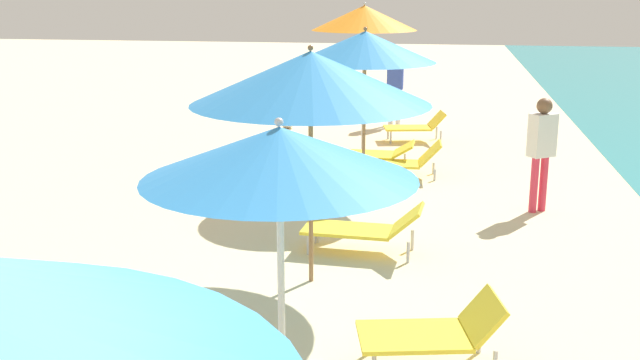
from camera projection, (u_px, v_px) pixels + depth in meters
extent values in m
cylinder|color=silver|center=(281.00, 312.00, 5.28)|extent=(0.05, 0.05, 1.91)
cone|color=#338CD8|center=(279.00, 153.00, 5.00)|extent=(1.85, 1.85, 0.36)
sphere|color=silver|center=(279.00, 122.00, 4.95)|extent=(0.06, 0.06, 0.06)
cube|color=yellow|center=(413.00, 336.00, 6.38)|extent=(1.03, 0.78, 0.04)
cube|color=yellow|center=(483.00, 316.00, 6.37)|extent=(0.40, 0.65, 0.33)
cylinder|color=#B2B2B7|center=(367.00, 341.00, 6.65)|extent=(0.04, 0.04, 0.28)
cylinder|color=#B2B2B7|center=(479.00, 338.00, 6.70)|extent=(0.04, 0.04, 0.28)
cylinder|color=olive|center=(311.00, 195.00, 8.11)|extent=(0.05, 0.05, 1.96)
cone|color=#338CD8|center=(311.00, 78.00, 7.80)|extent=(2.51, 2.51, 0.55)
sphere|color=olive|center=(310.00, 48.00, 7.72)|extent=(0.06, 0.06, 0.06)
cube|color=yellow|center=(348.00, 230.00, 9.21)|extent=(1.11, 0.62, 0.04)
cube|color=yellow|center=(407.00, 220.00, 9.01)|extent=(0.40, 0.58, 0.34)
cylinder|color=#B2B2B7|center=(308.00, 245.00, 9.12)|extent=(0.04, 0.04, 0.26)
cylinder|color=#B2B2B7|center=(317.00, 233.00, 9.55)|extent=(0.04, 0.04, 0.26)
cylinder|color=#B2B2B7|center=(408.00, 252.00, 8.86)|extent=(0.04, 0.04, 0.26)
cylinder|color=#B2B2B7|center=(412.00, 240.00, 9.29)|extent=(0.04, 0.04, 0.26)
cylinder|color=olive|center=(364.00, 130.00, 11.46)|extent=(0.05, 0.05, 2.05)
cone|color=#338CD8|center=(365.00, 47.00, 11.14)|extent=(2.10, 2.10, 0.45)
sphere|color=olive|center=(365.00, 29.00, 11.08)|extent=(0.06, 0.06, 0.06)
cube|color=yellow|center=(385.00, 164.00, 12.85)|extent=(1.19, 0.64, 0.04)
cube|color=yellow|center=(430.00, 153.00, 12.72)|extent=(0.40, 0.59, 0.39)
cylinder|color=#B2B2B7|center=(356.00, 173.00, 12.70)|extent=(0.04, 0.04, 0.19)
cylinder|color=#B2B2B7|center=(358.00, 166.00, 13.15)|extent=(0.04, 0.04, 0.19)
cylinder|color=#B2B2B7|center=(435.00, 175.00, 12.57)|extent=(0.04, 0.04, 0.19)
cylinder|color=#B2B2B7|center=(433.00, 168.00, 13.02)|extent=(0.04, 0.04, 0.19)
cylinder|color=silver|center=(363.00, 93.00, 14.40)|extent=(0.05, 0.05, 2.33)
cone|color=orange|center=(364.00, 18.00, 14.05)|extent=(1.97, 1.97, 0.45)
sphere|color=silver|center=(364.00, 4.00, 13.99)|extent=(0.06, 0.06, 0.06)
cube|color=yellow|center=(407.00, 128.00, 15.65)|extent=(1.03, 0.73, 0.04)
cube|color=yellow|center=(437.00, 120.00, 15.63)|extent=(0.41, 0.61, 0.33)
cylinder|color=#B2B2B7|center=(391.00, 137.00, 15.46)|extent=(0.04, 0.04, 0.26)
cylinder|color=#B2B2B7|center=(388.00, 133.00, 15.90)|extent=(0.04, 0.04, 0.26)
cylinder|color=#B2B2B7|center=(441.00, 137.00, 15.50)|extent=(0.04, 0.04, 0.26)
cylinder|color=#B2B2B7|center=(437.00, 133.00, 15.94)|extent=(0.04, 0.04, 0.26)
cube|color=yellow|center=(368.00, 154.00, 13.38)|extent=(0.93, 0.65, 0.04)
cube|color=yellow|center=(404.00, 149.00, 13.24)|extent=(0.37, 0.64, 0.24)
cylinder|color=#B2B2B7|center=(345.00, 165.00, 13.22)|extent=(0.04, 0.04, 0.23)
cylinder|color=#B2B2B7|center=(350.00, 158.00, 13.73)|extent=(0.04, 0.04, 0.23)
cylinder|color=#B2B2B7|center=(403.00, 167.00, 13.05)|extent=(0.04, 0.04, 0.23)
cylinder|color=#B2B2B7|center=(405.00, 160.00, 13.56)|extent=(0.04, 0.04, 0.23)
cylinder|color=#D8334C|center=(534.00, 185.00, 10.77)|extent=(0.11, 0.11, 0.81)
cylinder|color=#D8334C|center=(543.00, 183.00, 10.84)|extent=(0.11, 0.11, 0.81)
cube|color=silver|center=(542.00, 135.00, 10.62)|extent=(0.42, 0.39, 0.61)
sphere|color=brown|center=(545.00, 106.00, 10.52)|extent=(0.22, 0.22, 0.22)
cylinder|color=silver|center=(398.00, 107.00, 17.37)|extent=(0.11, 0.11, 0.84)
cylinder|color=silver|center=(391.00, 107.00, 17.40)|extent=(0.11, 0.11, 0.84)
cube|color=#334CB2|center=(395.00, 75.00, 17.20)|extent=(0.37, 0.24, 0.63)
sphere|color=beige|center=(396.00, 56.00, 17.09)|extent=(0.23, 0.23, 0.23)
sphere|color=white|center=(288.00, 120.00, 17.12)|extent=(0.38, 0.38, 0.38)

